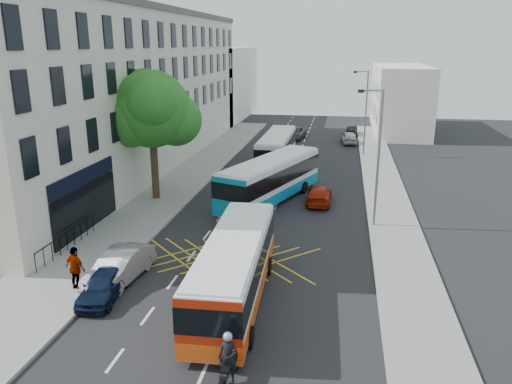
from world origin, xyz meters
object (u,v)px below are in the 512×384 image
at_px(red_hatchback, 319,194).
at_px(distant_car_grey, 294,133).
at_px(pedestrian_far, 76,268).
at_px(lamp_near, 377,151).
at_px(parked_car_silver, 120,266).
at_px(parked_car_blue, 103,285).
at_px(lamp_far, 365,109).
at_px(bus_near, 235,268).
at_px(bus_far, 277,149).
at_px(street_tree, 151,110).
at_px(distant_car_silver, 349,138).
at_px(bus_mid, 271,179).
at_px(motorbike, 228,360).
at_px(distant_car_dark, 352,130).

xyz_separation_m(red_hatchback, distant_car_grey, (-4.12, 23.74, 0.07)).
height_order(red_hatchback, pedestrian_far, pedestrian_far).
bearing_deg(lamp_near, parked_car_silver, -141.91).
relative_size(parked_car_blue, distant_car_grey, 0.75).
distance_m(lamp_near, lamp_far, 20.00).
distance_m(red_hatchback, distant_car_grey, 24.10).
height_order(bus_near, distant_car_grey, bus_near).
height_order(bus_far, red_hatchback, bus_far).
relative_size(street_tree, bus_near, 0.87).
height_order(street_tree, parked_car_silver, street_tree).
bearing_deg(parked_car_silver, lamp_near, 44.18).
height_order(lamp_near, bus_far, lamp_near).
bearing_deg(lamp_near, distant_car_silver, 92.76).
distance_m(lamp_near, bus_mid, 8.41).
xyz_separation_m(bus_far, pedestrian_far, (-5.44, -25.46, -0.36)).
xyz_separation_m(motorbike, pedestrian_far, (-7.97, 4.97, 0.23)).
xyz_separation_m(street_tree, parked_car_silver, (2.91, -12.21, -5.57)).
bearing_deg(parked_car_blue, bus_near, 2.78).
xyz_separation_m(parked_car_silver, distant_car_silver, (10.53, 35.46, -0.05)).
xyz_separation_m(bus_mid, red_hatchback, (3.35, 0.17, -0.98)).
distance_m(motorbike, distant_car_silver, 41.96).
bearing_deg(lamp_far, bus_near, -101.63).
xyz_separation_m(street_tree, pedestrian_far, (1.51, -13.56, -5.15)).
xyz_separation_m(lamp_far, pedestrian_far, (-13.20, -30.59, -3.48)).
bearing_deg(bus_near, bus_far, 91.33).
bearing_deg(distant_car_silver, bus_far, 54.78).
bearing_deg(bus_near, pedestrian_far, -178.33).
bearing_deg(distant_car_dark, bus_far, 69.38).
distance_m(bus_mid, distant_car_grey, 23.94).
relative_size(motorbike, pedestrian_far, 1.10).
bearing_deg(distant_car_dark, parked_car_silver, 76.60).
distance_m(parked_car_silver, distant_car_grey, 37.44).
height_order(bus_far, pedestrian_far, bus_far).
height_order(motorbike, distant_car_silver, motorbike).
bearing_deg(bus_far, distant_car_dark, 68.35).
distance_m(lamp_near, distant_car_dark, 32.02).
relative_size(bus_far, parked_car_blue, 2.83).
relative_size(street_tree, bus_far, 0.87).
relative_size(red_hatchback, distant_car_silver, 1.05).
bearing_deg(parked_car_blue, pedestrian_far, 162.27).
bearing_deg(red_hatchback, lamp_far, -101.54).
xyz_separation_m(lamp_near, bus_near, (-6.20, -10.11, -3.14)).
distance_m(bus_far, parked_car_silver, 24.46).
xyz_separation_m(lamp_far, bus_near, (-6.20, -30.11, -3.14)).
relative_size(lamp_near, parked_car_silver, 1.83).
bearing_deg(parked_car_silver, motorbike, -37.76).
height_order(lamp_near, lamp_far, same).
bearing_deg(motorbike, lamp_near, 76.72).
xyz_separation_m(distant_car_grey, distant_car_dark, (6.61, 3.81, -0.08)).
xyz_separation_m(lamp_far, red_hatchback, (-3.38, -15.80, -4.02)).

